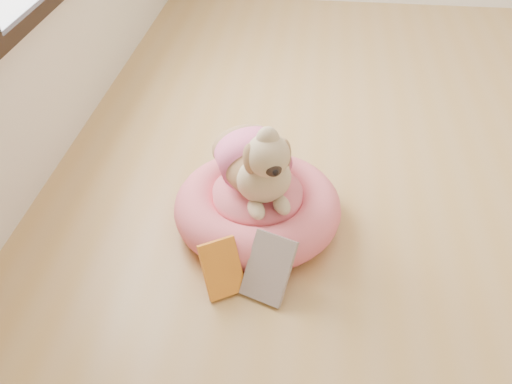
# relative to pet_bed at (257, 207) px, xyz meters

# --- Properties ---
(pet_bed) EXTENTS (0.64, 0.64, 0.17)m
(pet_bed) POSITION_rel_pet_bed_xyz_m (0.00, 0.00, 0.00)
(pet_bed) COLOR #E85B77
(pet_bed) RESTS_ON floor
(dog) EXTENTS (0.48, 0.56, 0.35)m
(dog) POSITION_rel_pet_bed_xyz_m (-0.01, 0.02, 0.26)
(dog) COLOR brown
(dog) RESTS_ON pet_bed
(book_yellow) EXTENTS (0.17, 0.17, 0.18)m
(book_yellow) POSITION_rel_pet_bed_xyz_m (-0.08, -0.35, 0.01)
(book_yellow) COLOR gold
(book_yellow) RESTS_ON floor
(book_white) EXTENTS (0.19, 0.20, 0.20)m
(book_white) POSITION_rel_pet_bed_xyz_m (0.08, -0.34, 0.02)
(book_white) COLOR white
(book_white) RESTS_ON floor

